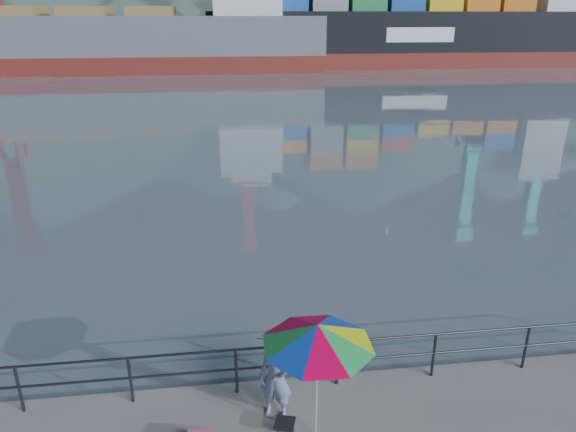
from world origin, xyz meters
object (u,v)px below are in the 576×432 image
(bulk_carrier, at_px, (127,39))
(container_ship, at_px, (420,24))
(beach_umbrella, at_px, (318,335))
(fisherman, at_px, (276,377))

(bulk_carrier, xyz_separation_m, container_ship, (42.49, 3.46, 1.78))
(beach_umbrella, relative_size, container_ship, 0.04)
(bulk_carrier, bearing_deg, container_ship, 4.65)
(fisherman, height_order, beach_umbrella, beach_umbrella)
(bulk_carrier, relative_size, container_ship, 0.95)
(beach_umbrella, relative_size, bulk_carrier, 0.04)
(container_ship, bearing_deg, bulk_carrier, -175.35)
(beach_umbrella, distance_m, container_ship, 77.97)
(beach_umbrella, distance_m, bulk_carrier, 70.24)
(beach_umbrella, xyz_separation_m, container_ship, (28.87, 72.34, 3.72))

